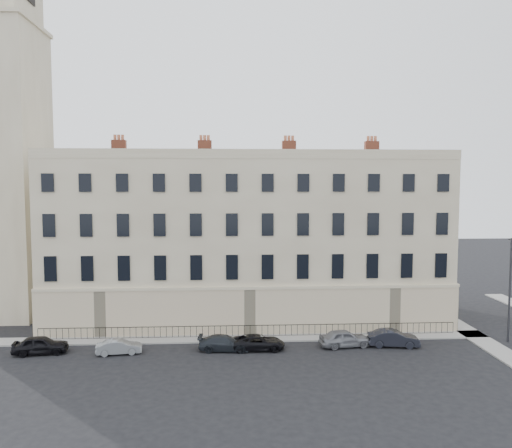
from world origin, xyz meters
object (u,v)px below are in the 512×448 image
Objects in this scene: car_b at (119,347)px; car_e at (345,338)px; car_d at (258,342)px; car_f at (393,338)px; streetlamp at (511,285)px; car_a at (41,345)px; car_c at (225,343)px.

car_e is (17.51, 0.76, 0.13)m from car_b.
car_f reaches higher than car_d.
car_f is at bearing 173.59° from streetlamp.
car_a is 1.00× the size of car_e.
streetlamp is at bearing -96.33° from car_b.
car_b is at bearing 99.19° from car_f.
car_b is at bearing 96.62° from car_c.
car_a is at bearing 98.02° from car_f.
car_f reaches higher than car_b.
car_d is at bearing 98.45° from car_f.
car_b is 10.63m from car_d.
streetlamp reaches higher than car_f.
car_b is 0.39× the size of streetlamp.
car_a is 1.19× the size of car_b.
car_a is 37.29m from streetlamp.
car_f is at bearing -96.71° from car_b.
car_c is 0.48× the size of streetlamp.
car_c is 13.39m from car_f.
car_c is at bearing 84.85° from car_e.
car_f is at bearing -84.93° from car_c.
car_f is (10.77, 0.17, 0.08)m from car_d.
car_b is 0.82× the size of car_c.
streetlamp is at bearing -96.76° from car_a.
car_a is 16.59m from car_d.
car_d is (16.59, 0.06, -0.11)m from car_a.
car_d is at bearing 85.11° from car_e.
car_c is 9.52m from car_e.
car_c is 23.48m from streetlamp.
car_f is at bearing -97.39° from car_a.
car_c is at bearing -97.95° from car_a.
car_e is 14.18m from streetlamp.
streetlamp is at bearing -87.96° from car_d.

